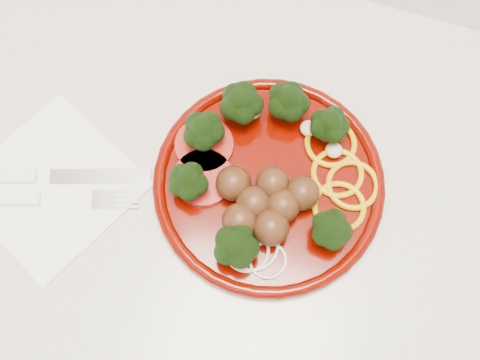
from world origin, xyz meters
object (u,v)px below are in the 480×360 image
(knife, at_px, (31,176))
(plate, at_px, (266,178))
(fork, at_px, (25,200))
(napkin, at_px, (52,186))

(knife, bearing_deg, plate, -1.96)
(knife, bearing_deg, fork, -97.00)
(plate, distance_m, napkin, 0.24)
(napkin, bearing_deg, plate, 19.09)
(fork, bearing_deg, plate, 3.94)
(plate, xyz_separation_m, knife, (-0.25, -0.08, -0.01))
(knife, relative_size, fork, 1.13)
(plate, bearing_deg, napkin, -160.91)
(plate, bearing_deg, fork, -157.15)
(napkin, xyz_separation_m, fork, (-0.02, -0.03, 0.01))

